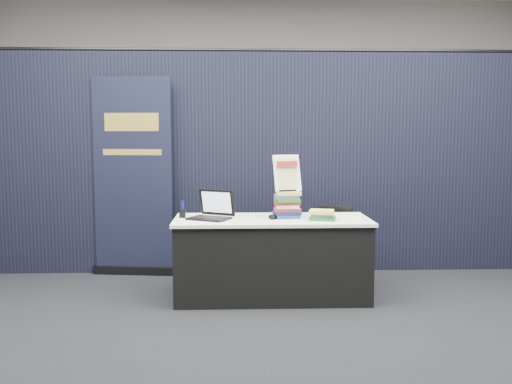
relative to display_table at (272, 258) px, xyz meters
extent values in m
plane|color=black|center=(0.00, -0.55, -0.38)|extent=(8.00, 8.00, 0.00)
cube|color=#A9A7A0|center=(0.00, 3.45, 1.37)|extent=(8.00, 0.02, 3.50)
cube|color=black|center=(0.00, 1.05, 0.82)|extent=(6.00, 0.08, 2.40)
cube|color=black|center=(0.00, 0.00, -0.02)|extent=(1.76, 0.71, 0.72)
cube|color=silver|center=(0.00, 0.00, 0.36)|extent=(1.80, 0.75, 0.03)
cube|color=black|center=(-0.58, -0.08, 0.38)|extent=(0.43, 0.38, 0.02)
cube|color=black|center=(-0.58, 0.05, 0.52)|extent=(0.34, 0.22, 0.24)
cube|color=silver|center=(-0.58, 0.04, 0.52)|extent=(0.28, 0.18, 0.19)
ellipsoid|color=black|center=(0.01, -0.04, 0.39)|extent=(0.09, 0.13, 0.04)
cube|color=silver|center=(-0.63, -0.03, 0.38)|extent=(0.35, 0.26, 0.00)
cube|color=white|center=(-0.45, -0.06, 0.38)|extent=(0.29, 0.23, 0.00)
cube|color=white|center=(-0.60, -0.18, 0.38)|extent=(0.36, 0.30, 0.00)
cylinder|color=black|center=(-0.83, 0.07, 0.41)|extent=(0.07, 0.07, 0.08)
cube|color=#153E52|center=(0.15, 0.03, 0.39)|extent=(0.23, 0.19, 0.03)
cube|color=#181353|center=(0.15, 0.03, 0.42)|extent=(0.23, 0.19, 0.03)
cube|color=#BF3E1B|center=(0.15, 0.03, 0.45)|extent=(0.23, 0.19, 0.03)
cube|color=#F2F3C7|center=(0.15, 0.03, 0.48)|extent=(0.23, 0.19, 0.03)
cube|color=maroon|center=(0.15, 0.03, 0.51)|extent=(0.23, 0.19, 0.03)
cube|color=#1A6228|center=(0.15, 0.03, 0.54)|extent=(0.23, 0.19, 0.03)
cube|color=#535359|center=(0.15, 0.03, 0.57)|extent=(0.23, 0.19, 0.03)
cube|color=#D2CF54|center=(0.15, 0.03, 0.60)|extent=(0.23, 0.19, 0.03)
cube|color=#1A6228|center=(0.45, -0.13, 0.39)|extent=(0.24, 0.20, 0.03)
cube|color=#535359|center=(0.45, -0.13, 0.42)|extent=(0.24, 0.20, 0.03)
cube|color=#D2CF54|center=(0.45, -0.13, 0.45)|extent=(0.24, 0.20, 0.03)
cube|color=black|center=(0.15, 0.02, 0.63)|extent=(0.17, 0.06, 0.02)
cylinder|color=black|center=(0.08, 0.10, 0.73)|extent=(0.03, 0.09, 0.25)
cylinder|color=black|center=(0.21, 0.10, 0.73)|extent=(0.03, 0.09, 0.25)
cube|color=white|center=(0.15, 0.07, 0.79)|extent=(0.27, 0.17, 0.33)
cube|color=#D5CE85|center=(0.15, 0.06, 0.79)|extent=(0.22, 0.13, 0.27)
cube|color=maroon|center=(0.15, 0.06, 0.87)|extent=(0.20, 0.07, 0.05)
cube|color=black|center=(-1.43, 0.93, -0.33)|extent=(0.91, 0.21, 0.09)
cube|color=black|center=(-1.43, 0.95, 0.69)|extent=(0.85, 0.14, 2.13)
cube|color=gold|center=(-1.43, 0.93, 1.27)|extent=(0.58, 0.08, 0.19)
cube|color=gold|center=(-1.43, 0.93, 0.95)|extent=(0.63, 0.08, 0.06)
cylinder|color=black|center=(0.50, 0.14, -0.18)|extent=(0.02, 0.02, 0.39)
cylinder|color=black|center=(0.85, 0.14, -0.18)|extent=(0.02, 0.02, 0.39)
cylinder|color=black|center=(0.50, 0.48, -0.18)|extent=(0.02, 0.02, 0.39)
cylinder|color=black|center=(0.85, 0.48, -0.18)|extent=(0.02, 0.02, 0.39)
cube|color=black|center=(0.67, 0.31, 0.03)|extent=(0.45, 0.45, 0.03)
cube|color=black|center=(0.67, 0.48, 0.36)|extent=(0.34, 0.13, 0.14)
camera|label=1|loc=(-0.34, -5.20, 1.17)|focal=40.00mm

